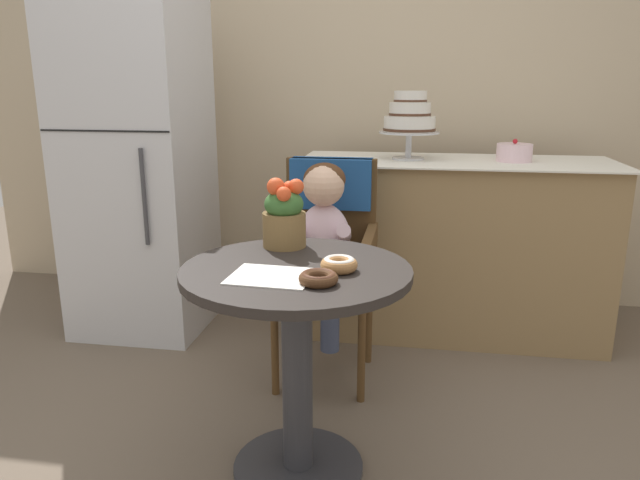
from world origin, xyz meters
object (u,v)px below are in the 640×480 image
(cafe_table, at_px, (297,330))
(seated_child, at_px, (322,233))
(wicker_chair, at_px, (328,233))
(donut_front, at_px, (318,277))
(tiered_cake_stand, at_px, (410,118))
(refrigerator, at_px, (138,169))
(donut_mid, at_px, (339,264))
(round_layer_cake, at_px, (514,153))
(flower_vase, at_px, (284,215))

(cafe_table, bearing_deg, seated_child, 91.34)
(wicker_chair, xyz_separation_m, seated_child, (-0.00, -0.16, 0.04))
(donut_front, distance_m, tiered_cake_stand, 1.50)
(cafe_table, relative_size, wicker_chair, 0.75)
(wicker_chair, distance_m, refrigerator, 1.11)
(refrigerator, bearing_deg, seated_child, -25.84)
(wicker_chair, height_order, tiered_cake_stand, tiered_cake_stand)
(wicker_chair, bearing_deg, seated_child, -88.20)
(seated_child, xyz_separation_m, donut_front, (0.11, -0.74, 0.06))
(donut_front, relative_size, tiered_cake_stand, 0.34)
(tiered_cake_stand, bearing_deg, donut_front, -98.50)
(donut_mid, bearing_deg, round_layer_cake, 62.49)
(round_layer_cake, bearing_deg, cafe_table, -122.25)
(cafe_table, distance_m, seated_child, 0.62)
(tiered_cake_stand, bearing_deg, round_layer_cake, 0.60)
(seated_child, relative_size, tiered_cake_stand, 2.16)
(tiered_cake_stand, bearing_deg, refrigerator, -171.63)
(cafe_table, xyz_separation_m, tiered_cake_stand, (0.31, 1.30, 0.60))
(cafe_table, distance_m, round_layer_cake, 1.60)
(tiered_cake_stand, bearing_deg, wicker_chair, -120.67)
(cafe_table, distance_m, refrigerator, 1.56)
(cafe_table, height_order, donut_mid, donut_mid)
(seated_child, height_order, flower_vase, flower_vase)
(seated_child, height_order, refrigerator, refrigerator)
(donut_mid, bearing_deg, seated_child, 103.72)
(donut_front, xyz_separation_m, donut_mid, (0.04, 0.13, 0.00))
(wicker_chair, bearing_deg, flower_vase, -96.30)
(seated_child, relative_size, round_layer_cake, 4.26)
(wicker_chair, height_order, donut_mid, wicker_chair)
(wicker_chair, bearing_deg, tiered_cake_stand, 61.13)
(wicker_chair, height_order, flower_vase, flower_vase)
(cafe_table, height_order, refrigerator, refrigerator)
(donut_front, height_order, refrigerator, refrigerator)
(flower_vase, xyz_separation_m, round_layer_cake, (0.91, 1.08, 0.11))
(flower_vase, distance_m, round_layer_cake, 1.41)
(cafe_table, bearing_deg, flower_vase, 111.03)
(cafe_table, xyz_separation_m, round_layer_cake, (0.82, 1.31, 0.43))
(donut_mid, height_order, flower_vase, flower_vase)
(wicker_chair, height_order, refrigerator, refrigerator)
(donut_front, bearing_deg, donut_mid, 71.93)
(flower_vase, bearing_deg, cafe_table, -68.97)
(donut_mid, bearing_deg, wicker_chair, 101.02)
(round_layer_cake, distance_m, refrigerator, 1.89)
(donut_front, xyz_separation_m, refrigerator, (-1.14, 1.24, 0.11))
(flower_vase, bearing_deg, round_layer_cake, 49.69)
(flower_vase, bearing_deg, refrigerator, 137.87)
(tiered_cake_stand, xyz_separation_m, refrigerator, (-1.36, -0.20, -0.25))
(wicker_chair, bearing_deg, cafe_table, -87.14)
(tiered_cake_stand, bearing_deg, flower_vase, -110.43)
(donut_front, height_order, flower_vase, flower_vase)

